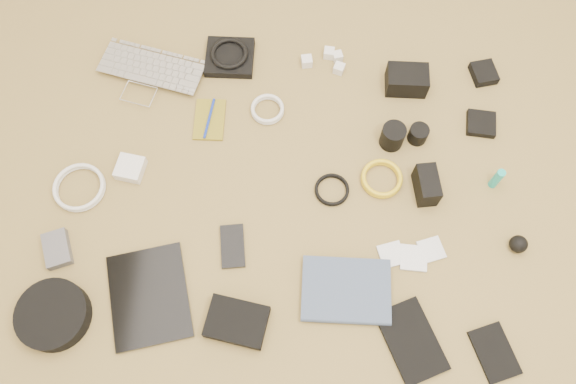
{
  "coord_description": "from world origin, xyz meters",
  "views": [
    {
      "loc": [
        0.02,
        -0.64,
        1.54
      ],
      "look_at": [
        0.0,
        0.0,
        0.02
      ],
      "focal_mm": 35.0,
      "sensor_mm": 36.0,
      "label": 1
    }
  ],
  "objects_px": {
    "phone": "(233,246)",
    "headphone_case": "(53,315)",
    "dslr_camera": "(407,80)",
    "paperback": "(346,324)",
    "laptop": "(147,80)",
    "tablet": "(149,296)"
  },
  "relations": [
    {
      "from": "phone",
      "to": "headphone_case",
      "type": "height_order",
      "value": "headphone_case"
    },
    {
      "from": "dslr_camera",
      "to": "paperback",
      "type": "distance_m",
      "value": 0.79
    },
    {
      "from": "dslr_camera",
      "to": "headphone_case",
      "type": "distance_m",
      "value": 1.25
    },
    {
      "from": "dslr_camera",
      "to": "phone",
      "type": "relative_size",
      "value": 1.0
    },
    {
      "from": "laptop",
      "to": "phone",
      "type": "height_order",
      "value": "laptop"
    },
    {
      "from": "tablet",
      "to": "paperback",
      "type": "distance_m",
      "value": 0.54
    },
    {
      "from": "paperback",
      "to": "dslr_camera",
      "type": "bearing_deg",
      "value": -13.38
    },
    {
      "from": "tablet",
      "to": "headphone_case",
      "type": "bearing_deg",
      "value": -179.94
    },
    {
      "from": "dslr_camera",
      "to": "phone",
      "type": "bearing_deg",
      "value": -131.87
    },
    {
      "from": "paperback",
      "to": "laptop",
      "type": "bearing_deg",
      "value": 41.13
    },
    {
      "from": "tablet",
      "to": "phone",
      "type": "xyz_separation_m",
      "value": [
        0.22,
        0.15,
        -0.0
      ]
    },
    {
      "from": "tablet",
      "to": "headphone_case",
      "type": "relative_size",
      "value": 1.4
    },
    {
      "from": "laptop",
      "to": "phone",
      "type": "relative_size",
      "value": 2.63
    },
    {
      "from": "laptop",
      "to": "dslr_camera",
      "type": "distance_m",
      "value": 0.84
    },
    {
      "from": "phone",
      "to": "dslr_camera",
      "type": "bearing_deg",
      "value": 40.27
    },
    {
      "from": "headphone_case",
      "to": "paperback",
      "type": "bearing_deg",
      "value": 0.49
    },
    {
      "from": "laptop",
      "to": "paperback",
      "type": "relative_size",
      "value": 1.39
    },
    {
      "from": "laptop",
      "to": "tablet",
      "type": "distance_m",
      "value": 0.7
    },
    {
      "from": "tablet",
      "to": "headphone_case",
      "type": "xyz_separation_m",
      "value": [
        -0.25,
        -0.06,
        0.02
      ]
    },
    {
      "from": "dslr_camera",
      "to": "paperback",
      "type": "height_order",
      "value": "dslr_camera"
    },
    {
      "from": "laptop",
      "to": "tablet",
      "type": "height_order",
      "value": "laptop"
    },
    {
      "from": "dslr_camera",
      "to": "phone",
      "type": "height_order",
      "value": "dslr_camera"
    }
  ]
}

